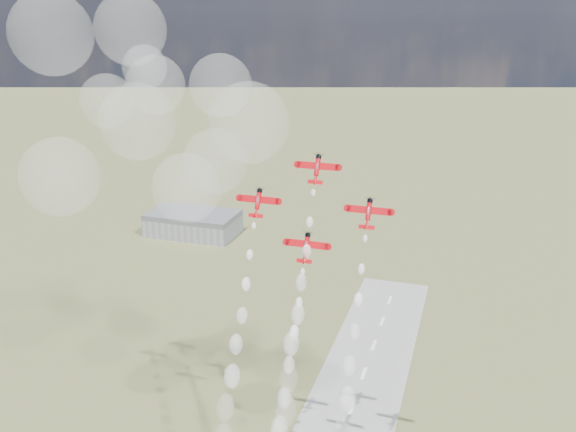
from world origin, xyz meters
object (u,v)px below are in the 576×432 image
at_px(plane_right, 368,213).
at_px(plane_slot, 306,247).
at_px(plane_lead, 317,169).
at_px(plane_left, 258,202).
at_px(hangar, 193,223).

height_order(plane_right, plane_slot, plane_right).
bearing_deg(plane_lead, plane_slot, -90.00).
bearing_deg(plane_left, hangar, 121.91).
relative_size(hangar, plane_lead, 4.79).
xyz_separation_m(plane_lead, plane_right, (13.76, -4.48, -8.52)).
relative_size(plane_lead, plane_left, 1.00).
height_order(plane_lead, plane_left, plane_lead).
relative_size(hangar, plane_left, 4.79).
bearing_deg(hangar, plane_right, -51.57).
bearing_deg(plane_lead, hangar, 126.06).
relative_size(plane_right, plane_slot, 1.00).
height_order(plane_left, plane_right, same).
height_order(hangar, plane_slot, plane_slot).
bearing_deg(hangar, plane_lead, -53.94).
height_order(plane_lead, plane_right, plane_lead).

